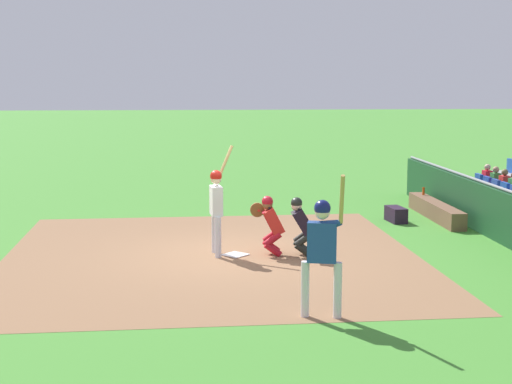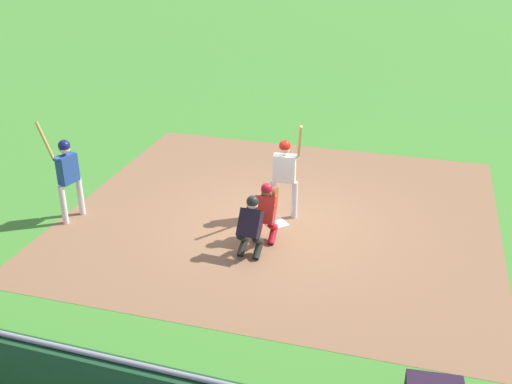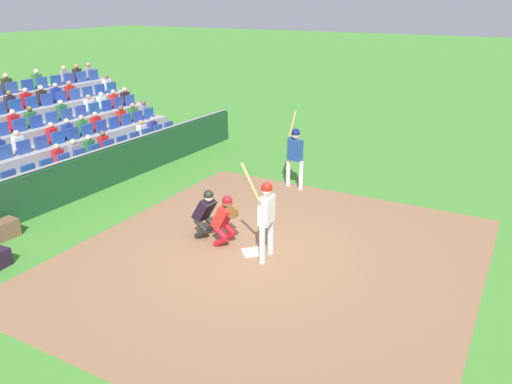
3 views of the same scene
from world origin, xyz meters
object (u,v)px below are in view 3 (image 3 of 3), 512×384
at_px(catcher_crouching, 225,217).
at_px(batter_at_plate, 266,212).
at_px(home_plate_marker, 252,252).
at_px(on_deck_batter, 295,151).
at_px(home_plate_umpire, 206,211).

bearing_deg(catcher_crouching, batter_at_plate, 85.69).
relative_size(home_plate_marker, on_deck_batter, 0.19).
bearing_deg(home_plate_marker, home_plate_umpire, -95.71).
distance_m(batter_at_plate, home_plate_umpire, 1.83).
xyz_separation_m(batter_at_plate, on_deck_batter, (-4.41, -1.48, 0.03)).
bearing_deg(home_plate_umpire, batter_at_plate, 83.26).
height_order(catcher_crouching, on_deck_batter, on_deck_batter).
bearing_deg(batter_at_plate, home_plate_marker, -100.32).
bearing_deg(on_deck_batter, home_plate_marker, 14.13).
relative_size(home_plate_umpire, on_deck_batter, 0.55).
bearing_deg(on_deck_batter, batter_at_plate, 18.57).
bearing_deg(catcher_crouching, home_plate_umpire, -100.98).
relative_size(home_plate_marker, home_plate_umpire, 0.35).
relative_size(home_plate_marker, catcher_crouching, 0.34).
bearing_deg(on_deck_batter, catcher_crouching, 4.69).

